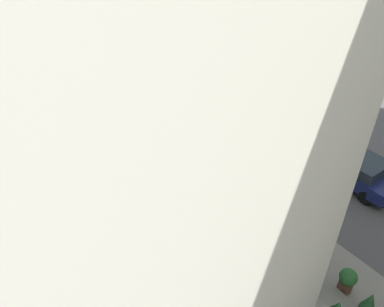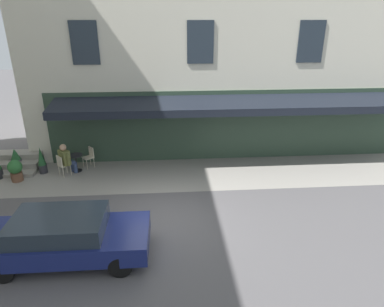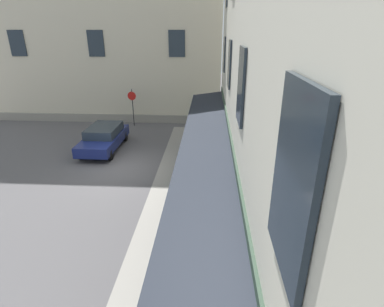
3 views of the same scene
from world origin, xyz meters
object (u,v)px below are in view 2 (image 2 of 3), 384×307
Objects in this scene: cafe_chair_cream_near_door at (90,155)px; parked_car_navy at (66,236)px; potted_plant_under_sign at (42,161)px; potted_plant_mid_terrace at (15,170)px; seated_companion_in_olive at (66,158)px; potted_plant_entrance_left at (16,159)px; cafe_chair_cream_corner_right at (62,164)px; cafe_table_mid_terrace at (76,161)px.

cafe_chair_cream_near_door is 6.13m from parked_car_navy.
cafe_chair_cream_near_door is 0.79× the size of potted_plant_under_sign.
parked_car_navy is at bearing 124.12° from potted_plant_mid_terrace.
seated_companion_in_olive is at bearing -165.89° from potted_plant_mid_terrace.
potted_plant_entrance_left is at bearing -68.82° from potted_plant_mid_terrace.
parked_car_navy is (-3.80, 6.12, 0.25)m from potted_plant_entrance_left.
cafe_chair_cream_corner_right is 0.21× the size of parked_car_navy.
potted_plant_under_sign is at bearing 158.42° from potted_plant_entrance_left.
seated_companion_in_olive is 1.19× the size of potted_plant_under_sign.
potted_plant_entrance_left is 0.22× the size of parked_car_navy.
potted_plant_under_sign is 6.17m from parked_car_navy.
seated_companion_in_olive is at bearing 41.27° from cafe_chair_cream_near_door.
seated_companion_in_olive is at bearing -135.87° from cafe_chair_cream_corner_right.
seated_companion_in_olive reaches higher than cafe_chair_cream_near_door.
seated_companion_in_olive reaches higher than potted_plant_under_sign.
cafe_chair_cream_corner_right is 0.66× the size of seated_companion_in_olive.
cafe_chair_cream_corner_right is 1.78m from potted_plant_mid_terrace.
potted_plant_mid_terrace is at bearing 19.22° from cafe_table_mid_terrace.
cafe_chair_cream_near_door is at bearing -138.24° from cafe_chair_cream_corner_right.
seated_companion_in_olive is at bearing 44.13° from cafe_table_mid_terrace.
potted_plant_entrance_left reaches higher than cafe_chair_cream_corner_right.
potted_plant_mid_terrace is 1.28m from potted_plant_entrance_left.
potted_plant_under_sign is (1.88, 0.48, 0.01)m from cafe_chair_cream_near_door.
potted_plant_entrance_left is at bearing -0.46° from cafe_chair_cream_near_door.
potted_plant_mid_terrace is (1.90, 0.48, -0.24)m from seated_companion_in_olive.
potted_plant_mid_terrace is at bearing 40.75° from potted_plant_under_sign.
potted_plant_mid_terrace is at bearing -55.88° from parked_car_navy.
cafe_table_mid_terrace is 1.40m from potted_plant_under_sign.
potted_plant_entrance_left reaches higher than cafe_chair_cream_near_door.
potted_plant_entrance_left is 0.82× the size of potted_plant_under_sign.
potted_plant_entrance_left is (0.46, -1.19, -0.03)m from potted_plant_mid_terrace.
potted_plant_under_sign reaches higher than cafe_chair_cream_near_door.
potted_plant_under_sign is (1.39, 0.07, 0.07)m from cafe_table_mid_terrace.
cafe_table_mid_terrace is 0.17× the size of parked_car_navy.
seated_companion_in_olive reaches higher than potted_plant_entrance_left.
seated_companion_in_olive reaches higher than parked_car_navy.
cafe_chair_cream_near_door is 0.66× the size of seated_companion_in_olive.
cafe_table_mid_terrace is 2.33m from potted_plant_mid_terrace.
cafe_chair_cream_near_door reaches higher than cafe_table_mid_terrace.
cafe_chair_cream_near_door is at bearing -140.61° from cafe_table_mid_terrace.
cafe_chair_cream_corner_right is at bearing 44.13° from seated_companion_in_olive.
cafe_chair_cream_corner_right is 5.50m from parked_car_navy.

